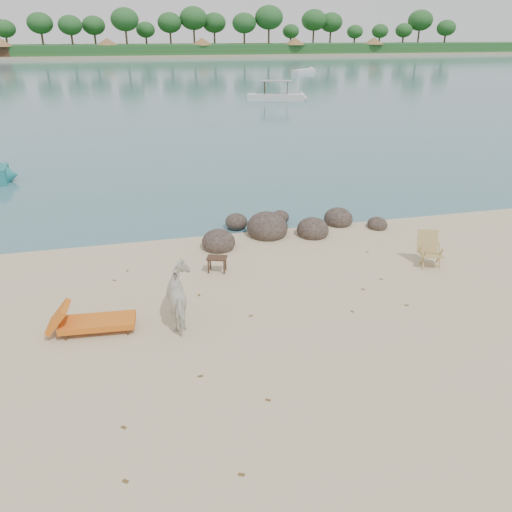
{
  "coord_description": "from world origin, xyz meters",
  "views": [
    {
      "loc": [
        -2.91,
        -8.71,
        5.96
      ],
      "look_at": [
        -0.27,
        2.0,
        1.0
      ],
      "focal_mm": 35.0,
      "sensor_mm": 36.0,
      "label": 1
    }
  ],
  "objects_px": {
    "boulders": "(282,229)",
    "lounge_chair": "(97,320)",
    "cow": "(182,298)",
    "side_table": "(217,265)",
    "deck_chair": "(432,251)"
  },
  "relations": [
    {
      "from": "boulders",
      "to": "lounge_chair",
      "type": "distance_m",
      "value": 7.15
    },
    {
      "from": "cow",
      "to": "lounge_chair",
      "type": "height_order",
      "value": "cow"
    },
    {
      "from": "boulders",
      "to": "deck_chair",
      "type": "relative_size",
      "value": 6.57
    },
    {
      "from": "lounge_chair",
      "to": "cow",
      "type": "bearing_deg",
      "value": 3.36
    },
    {
      "from": "cow",
      "to": "deck_chair",
      "type": "xyz_separation_m",
      "value": [
        6.96,
        1.24,
        -0.14
      ]
    },
    {
      "from": "deck_chair",
      "to": "boulders",
      "type": "bearing_deg",
      "value": 154.52
    },
    {
      "from": "side_table",
      "to": "deck_chair",
      "type": "distance_m",
      "value": 5.9
    },
    {
      "from": "boulders",
      "to": "side_table",
      "type": "xyz_separation_m",
      "value": [
        -2.5,
        -2.3,
        0.03
      ]
    },
    {
      "from": "side_table",
      "to": "cow",
      "type": "bearing_deg",
      "value": -96.56
    },
    {
      "from": "boulders",
      "to": "deck_chair",
      "type": "bearing_deg",
      "value": -45.5
    },
    {
      "from": "lounge_chair",
      "to": "deck_chair",
      "type": "height_order",
      "value": "deck_chair"
    },
    {
      "from": "boulders",
      "to": "side_table",
      "type": "distance_m",
      "value": 3.4
    },
    {
      "from": "boulders",
      "to": "lounge_chair",
      "type": "height_order",
      "value": "boulders"
    },
    {
      "from": "side_table",
      "to": "deck_chair",
      "type": "height_order",
      "value": "deck_chair"
    },
    {
      "from": "cow",
      "to": "side_table",
      "type": "height_order",
      "value": "cow"
    }
  ]
}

